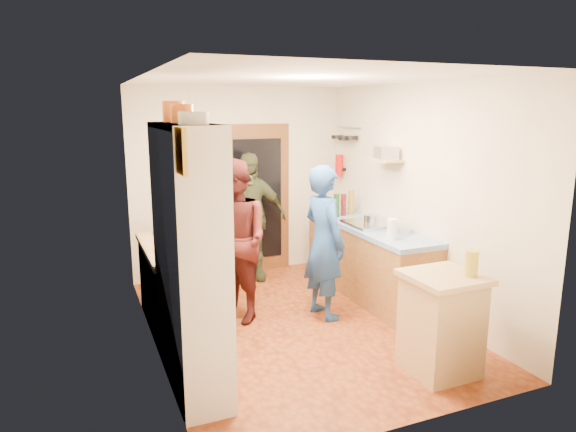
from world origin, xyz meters
TOP-DOWN VIEW (x-y plane):
  - floor at (0.00, 0.00)m, footprint 3.00×4.00m
  - ceiling at (0.00, 0.00)m, footprint 3.00×4.00m
  - wall_back at (0.00, 2.01)m, footprint 3.00×0.02m
  - wall_front at (0.00, -2.01)m, footprint 3.00×0.02m
  - wall_left at (-1.51, 0.00)m, footprint 0.02×4.00m
  - wall_right at (1.51, 0.00)m, footprint 0.02×4.00m
  - door_frame at (0.25, 1.97)m, footprint 0.95×0.06m
  - door_glass at (0.25, 1.94)m, footprint 0.70×0.02m
  - hutch_body at (-1.30, -0.80)m, footprint 0.40×1.20m
  - hutch_top_shelf at (-1.30, -0.80)m, footprint 0.40×1.14m
  - plate_stack at (-1.30, -1.13)m, footprint 0.22×0.22m
  - orange_pot_a at (-1.30, -0.74)m, footprint 0.18×0.18m
  - orange_pot_b at (-1.30, -0.40)m, footprint 0.19×0.19m
  - left_counter_base at (-1.20, 0.45)m, footprint 0.60×1.40m
  - left_counter_top at (-1.20, 0.45)m, footprint 0.64×1.44m
  - toaster at (-1.15, -0.00)m, footprint 0.27×0.19m
  - kettle at (-1.25, 0.26)m, footprint 0.20×0.20m
  - orange_bowl at (-1.12, 0.59)m, footprint 0.24×0.24m
  - chopping_board at (-1.18, 1.04)m, footprint 0.32×0.25m
  - right_counter_base at (1.20, 0.50)m, footprint 0.60×2.20m
  - right_counter_top at (1.20, 0.50)m, footprint 0.62×2.22m
  - hob at (1.20, 0.48)m, footprint 0.55×0.58m
  - pot_on_hob at (1.15, 0.37)m, footprint 0.18×0.18m
  - bottle_a at (1.05, 1.09)m, footprint 0.08×0.08m
  - bottle_b at (1.18, 1.13)m, footprint 0.08×0.08m
  - bottle_c at (1.31, 1.15)m, footprint 0.08×0.08m
  - paper_towel at (1.05, -0.20)m, footprint 0.12×0.12m
  - mixing_bowl at (1.30, -0.00)m, footprint 0.30×0.30m
  - island_base at (0.76, -1.44)m, footprint 0.56×0.56m
  - island_top at (0.76, -1.44)m, footprint 0.63×0.63m
  - cutting_board at (0.71, -1.39)m, footprint 0.35×0.28m
  - oil_jar at (0.94, -1.55)m, footprint 0.11×0.11m
  - pan_rail at (1.46, 1.52)m, footprint 0.02×0.65m
  - pan_hang_a at (1.40, 1.35)m, footprint 0.18×0.18m
  - pan_hang_b at (1.40, 1.55)m, footprint 0.16×0.16m
  - pan_hang_c at (1.40, 1.75)m, footprint 0.17×0.17m
  - wall_shelf at (1.37, 0.45)m, footprint 0.26×0.42m
  - radio at (1.37, 0.45)m, footprint 0.29×0.34m
  - ext_bracket at (1.47, 1.70)m, footprint 0.06×0.10m
  - fire_extinguisher at (1.41, 1.70)m, footprint 0.11×0.11m
  - picture_frame at (-1.48, -1.55)m, footprint 0.03×0.25m
  - person_hob at (0.41, 0.08)m, footprint 0.50×0.68m
  - person_left at (-0.55, 0.45)m, footprint 0.91×1.04m
  - person_back at (0.02, 1.64)m, footprint 1.09×0.63m

SIDE VIEW (x-z plane):
  - floor at x=0.00m, z-range -0.02..0.00m
  - right_counter_base at x=1.20m, z-range 0.00..0.84m
  - left_counter_base at x=-1.20m, z-range 0.00..0.85m
  - island_base at x=0.76m, z-range 0.00..0.86m
  - person_hob at x=0.41m, z-range 0.00..1.72m
  - right_counter_top at x=1.20m, z-range 0.84..0.90m
  - person_back at x=0.02m, z-range 0.00..1.75m
  - left_counter_top at x=-1.20m, z-range 0.85..0.90m
  - island_top at x=0.76m, z-range 0.86..0.91m
  - cutting_board at x=0.71m, z-range 0.89..0.91m
  - person_left at x=-0.55m, z-range 0.00..1.79m
  - chopping_board at x=-1.18m, z-range 0.90..0.92m
  - hob at x=1.20m, z-range 0.90..0.94m
  - orange_bowl at x=-1.12m, z-range 0.90..0.99m
  - mixing_bowl at x=1.30m, z-range 0.90..0.99m
  - kettle at x=-1.25m, z-range 0.90..1.08m
  - toaster at x=-1.15m, z-range 0.90..1.10m
  - pot_on_hob at x=1.15m, z-range 0.94..1.06m
  - paper_towel at x=1.05m, z-range 0.90..1.13m
  - oil_jar at x=0.94m, z-range 0.91..1.13m
  - bottle_b at x=1.18m, z-range 0.90..1.19m
  - door_frame at x=0.25m, z-range 0.00..2.10m
  - door_glass at x=0.25m, z-range 0.20..1.90m
  - bottle_a at x=1.05m, z-range 0.90..1.21m
  - bottle_c at x=1.31m, z-range 0.90..1.23m
  - hutch_body at x=-1.30m, z-range 0.00..2.20m
  - wall_back at x=0.00m, z-range 0.00..2.60m
  - wall_front at x=0.00m, z-range 0.00..2.60m
  - wall_left at x=-1.51m, z-range 0.00..2.60m
  - wall_right at x=1.51m, z-range 0.00..2.60m
  - ext_bracket at x=1.47m, z-range 1.43..1.47m
  - fire_extinguisher at x=1.41m, z-range 1.34..1.66m
  - wall_shelf at x=1.37m, z-range 1.69..1.71m
  - radio at x=1.37m, z-range 1.72..1.86m
  - pan_hang_b at x=1.40m, z-range 1.88..1.92m
  - pan_hang_c at x=1.40m, z-range 1.89..1.93m
  - pan_hang_a at x=1.40m, z-range 1.90..1.94m
  - pan_rail at x=1.46m, z-range 2.04..2.06m
  - picture_frame at x=-1.48m, z-range 1.90..2.20m
  - hutch_top_shelf at x=-1.30m, z-range 2.16..2.20m
  - plate_stack at x=-1.30m, z-range 2.20..2.29m
  - orange_pot_a at x=-1.30m, z-range 2.20..2.34m
  - orange_pot_b at x=-1.30m, z-range 2.20..2.37m
  - ceiling at x=0.00m, z-range 2.60..2.62m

